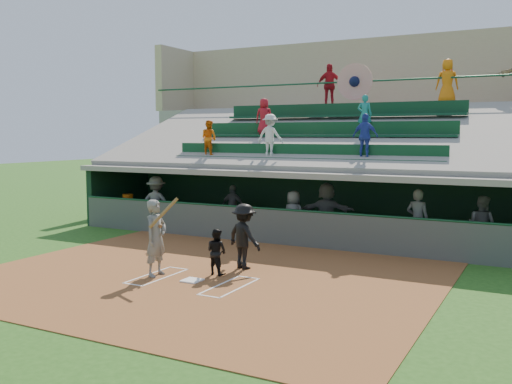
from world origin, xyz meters
The scene contains 21 objects.
ground centered at (0.00, 0.00, 0.00)m, with size 100.00×100.00×0.00m, color #235217.
dirt_slab centered at (0.00, 0.50, 0.01)m, with size 11.00×9.00×0.02m, color brown.
home_plate centered at (0.00, 0.00, 0.04)m, with size 0.43×0.43×0.03m, color white.
batters_box_chalk centered at (0.00, 0.00, 0.02)m, with size 2.65×1.85×0.01m.
dugout_floor centered at (0.00, 6.75, 0.02)m, with size 16.00×3.50×0.04m, color gray.
concourse_slab centered at (0.00, 13.50, 2.30)m, with size 20.00×3.00×4.60m, color gray.
grandstand centered at (-0.01, 10.51, 2.26)m, with size 20.40×10.40×7.80m.
batter_at_plate centered at (-1.06, 0.04, 0.96)m, with size 0.85×0.76×1.95m.
catcher centered at (0.17, 0.82, 0.59)m, with size 0.55×0.43×1.13m, color black.
home_umpire centered at (0.47, 1.68, 0.85)m, with size 1.08×0.62×1.67m, color black.
dugout_bench centered at (-0.22, 7.91, 0.25)m, with size 14.02×0.42×0.42m, color olive.
white_table centered at (-7.01, 5.99, 0.40)m, with size 0.82×0.62×0.72m, color silver.
water_cooler centered at (-7.03, 6.05, 0.96)m, with size 0.40×0.40×0.40m, color orange.
dugout_player_a centered at (-5.22, 5.46, 0.99)m, with size 1.23×0.71×1.90m, color #51534E.
dugout_player_b centered at (-2.92, 7.01, 0.82)m, with size 0.92×0.38×1.57m, color #5F625D.
dugout_player_c centered at (0.02, 5.80, 0.84)m, with size 0.78×0.51×1.60m, color #60635D.
dugout_player_d centered at (1.03, 6.15, 0.98)m, with size 1.74×0.56×1.88m, color #545651.
dugout_player_e centered at (3.95, 5.85, 0.96)m, with size 0.67×0.44×1.83m, color #545651.
dugout_player_f centered at (5.67, 6.17, 0.89)m, with size 0.82×0.64×1.69m, color #575954.
concourse_staff_a centered at (-1.19, 12.27, 5.52)m, with size 1.07×0.45×1.83m, color #AD131E.
concourse_staff_b centered at (3.64, 12.09, 5.46)m, with size 0.84×0.55×1.72m, color orange.
Camera 1 is at (7.40, -10.90, 3.46)m, focal length 40.00 mm.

